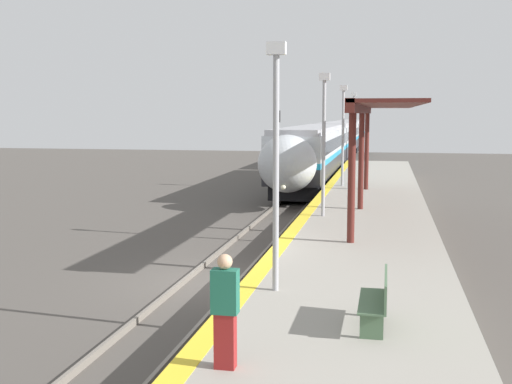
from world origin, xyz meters
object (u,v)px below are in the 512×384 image
(railway_signal, at_px, (278,141))
(lamppost_farthest, at_px, (353,125))
(lamppost_mid, at_px, (324,134))
(person_waiting, at_px, (225,310))
(platform_bench, at_px, (378,300))
(lamppost_far, at_px, (343,128))
(train, at_px, (337,140))
(lamppost_near, at_px, (276,149))

(railway_signal, xyz_separation_m, lamppost_farthest, (4.33, 2.63, 0.96))
(lamppost_mid, xyz_separation_m, lamppost_farthest, (0.00, 18.90, 0.00))
(person_waiting, relative_size, lamppost_farthest, 0.33)
(platform_bench, height_order, lamppost_farthest, lamppost_farthest)
(lamppost_mid, distance_m, lamppost_farthest, 18.90)
(person_waiting, distance_m, lamppost_far, 22.95)
(person_waiting, bearing_deg, lamppost_far, 89.98)
(lamppost_mid, bearing_deg, train, 93.70)
(lamppost_farthest, bearing_deg, lamppost_near, -90.00)
(lamppost_near, height_order, lamppost_far, same)
(lamppost_near, bearing_deg, train, 92.94)
(platform_bench, relative_size, lamppost_near, 0.31)
(train, height_order, person_waiting, train)
(platform_bench, distance_m, lamppost_mid, 11.72)
(railway_signal, height_order, lamppost_mid, lamppost_mid)
(train, height_order, lamppost_far, lamppost_far)
(lamppost_far, bearing_deg, train, 94.98)
(lamppost_mid, bearing_deg, railway_signal, 104.89)
(person_waiting, relative_size, lamppost_mid, 0.33)
(lamppost_far, bearing_deg, person_waiting, -90.02)
(lamppost_far, bearing_deg, platform_bench, -84.48)
(train, distance_m, lamppost_mid, 36.74)
(lamppost_mid, relative_size, lamppost_farthest, 1.00)
(person_waiting, relative_size, lamppost_far, 0.33)
(lamppost_farthest, bearing_deg, lamppost_far, -90.00)
(railway_signal, distance_m, lamppost_farthest, 5.15)
(railway_signal, relative_size, lamppost_mid, 0.97)
(lamppost_mid, distance_m, lamppost_far, 9.45)
(lamppost_far, bearing_deg, lamppost_mid, -90.00)
(lamppost_far, distance_m, lamppost_farthest, 9.45)
(person_waiting, distance_m, lamppost_farthest, 32.37)
(platform_bench, height_order, lamppost_near, lamppost_near)
(lamppost_near, height_order, lamppost_farthest, same)
(lamppost_near, bearing_deg, platform_bench, -42.90)
(railway_signal, bearing_deg, lamppost_mid, -75.11)
(lamppost_mid, bearing_deg, lamppost_farthest, 90.00)
(lamppost_farthest, bearing_deg, platform_bench, -86.20)
(train, relative_size, railway_signal, 13.17)
(lamppost_mid, bearing_deg, lamppost_near, -90.00)
(lamppost_far, height_order, lamppost_farthest, same)
(train, distance_m, platform_bench, 48.14)
(train, bearing_deg, lamppost_near, -87.06)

